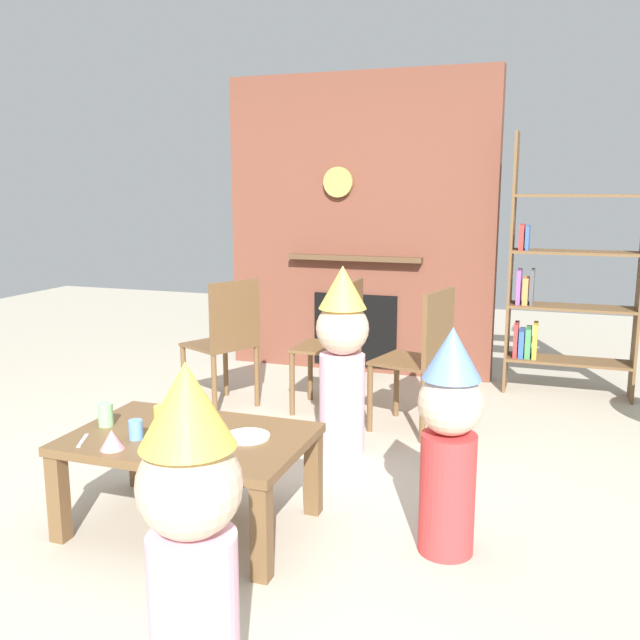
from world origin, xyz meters
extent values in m
plane|color=#BCB29E|center=(0.00, 0.00, 0.00)|extent=(12.00, 12.00, 0.00)
cube|color=brown|center=(-0.27, 2.60, 1.20)|extent=(2.20, 0.18, 2.40)
cube|color=black|center=(-0.27, 2.50, 0.35)|extent=(0.70, 0.02, 0.60)
cube|color=brown|center=(-0.27, 2.46, 0.95)|extent=(1.10, 0.10, 0.04)
cylinder|color=tan|center=(-0.41, 2.48, 1.55)|extent=(0.24, 0.04, 0.24)
cube|color=brown|center=(0.96, 2.40, 0.95)|extent=(0.02, 0.28, 1.90)
cube|color=brown|center=(1.40, 2.40, 0.25)|extent=(0.86, 0.28, 0.02)
cube|color=brown|center=(1.40, 2.40, 0.65)|extent=(0.86, 0.28, 0.02)
cube|color=brown|center=(1.40, 2.40, 1.05)|extent=(0.86, 0.28, 0.02)
cube|color=brown|center=(1.40, 2.40, 1.45)|extent=(0.86, 0.28, 0.02)
cube|color=#B23333|center=(1.02, 2.40, 0.39)|extent=(0.03, 0.20, 0.25)
cube|color=#3359A5|center=(1.06, 2.40, 0.36)|extent=(0.04, 0.20, 0.20)
cube|color=#3F8C4C|center=(1.11, 2.40, 0.37)|extent=(0.04, 0.20, 0.22)
cube|color=gold|center=(1.16, 2.40, 0.39)|extent=(0.03, 0.20, 0.26)
cube|color=#8C4C99|center=(1.02, 2.40, 0.79)|extent=(0.03, 0.20, 0.25)
cube|color=#D87F3F|center=(1.07, 2.40, 0.76)|extent=(0.04, 0.20, 0.20)
cube|color=#4C4C51|center=(1.12, 2.40, 0.79)|extent=(0.02, 0.20, 0.26)
cube|color=#B23333|center=(1.02, 2.40, 1.15)|extent=(0.03, 0.20, 0.18)
cube|color=#3359A5|center=(1.07, 2.40, 1.15)|extent=(0.02, 0.20, 0.18)
cube|color=brown|center=(-0.21, -0.32, 0.41)|extent=(1.04, 0.69, 0.04)
cube|color=brown|center=(-0.69, -0.62, 0.20)|extent=(0.07, 0.07, 0.39)
cube|color=brown|center=(0.26, -0.62, 0.20)|extent=(0.07, 0.07, 0.39)
cube|color=brown|center=(-0.69, -0.02, 0.20)|extent=(0.07, 0.07, 0.39)
cube|color=brown|center=(0.26, -0.02, 0.20)|extent=(0.07, 0.07, 0.39)
cylinder|color=#8CD18C|center=(-0.63, -0.34, 0.48)|extent=(0.07, 0.07, 0.11)
cylinder|color=#F2CC4C|center=(-0.38, -0.27, 0.48)|extent=(0.07, 0.07, 0.10)
cylinder|color=#669EE0|center=(-0.40, -0.44, 0.47)|extent=(0.06, 0.06, 0.09)
cylinder|color=white|center=(-0.04, -0.48, 0.44)|extent=(0.21, 0.21, 0.01)
cylinder|color=white|center=(0.05, -0.27, 0.44)|extent=(0.20, 0.20, 0.01)
cone|color=pink|center=(-0.43, -0.57, 0.47)|extent=(0.10, 0.10, 0.08)
cube|color=silver|center=(-0.61, -0.54, 0.43)|extent=(0.08, 0.14, 0.01)
cylinder|color=#EAB2C6|center=(0.37, -1.33, 0.28)|extent=(0.25, 0.25, 0.56)
sphere|color=beige|center=(0.37, -1.33, 0.71)|extent=(0.29, 0.29, 0.29)
cone|color=#F2D14C|center=(0.37, -1.33, 0.94)|extent=(0.26, 0.26, 0.23)
cylinder|color=#D13838|center=(0.90, -0.17, 0.26)|extent=(0.23, 0.23, 0.51)
sphere|color=beige|center=(0.90, -0.17, 0.65)|extent=(0.27, 0.27, 0.27)
cone|color=#668CE5|center=(0.90, -0.17, 0.85)|extent=(0.24, 0.24, 0.21)
cylinder|color=#EAB2C6|center=(0.16, 0.76, 0.29)|extent=(0.26, 0.26, 0.58)
sphere|color=beige|center=(0.16, 0.76, 0.73)|extent=(0.30, 0.30, 0.30)
cone|color=#F2D14C|center=(0.16, 0.76, 0.96)|extent=(0.27, 0.27, 0.24)
cube|color=brown|center=(-0.89, 1.30, 0.44)|extent=(0.54, 0.54, 0.02)
cube|color=brown|center=(-0.73, 1.22, 0.68)|extent=(0.21, 0.37, 0.45)
cylinder|color=brown|center=(-0.97, 1.54, 0.21)|extent=(0.04, 0.04, 0.43)
cylinder|color=brown|center=(-1.14, 1.22, 0.21)|extent=(0.04, 0.04, 0.43)
cylinder|color=brown|center=(-0.65, 1.38, 0.21)|extent=(0.04, 0.04, 0.43)
cylinder|color=brown|center=(-0.81, 1.06, 0.21)|extent=(0.04, 0.04, 0.43)
cube|color=brown|center=(-0.17, 1.46, 0.44)|extent=(0.40, 0.40, 0.02)
cube|color=brown|center=(0.02, 1.46, 0.68)|extent=(0.03, 0.40, 0.45)
cylinder|color=brown|center=(-0.35, 1.64, 0.21)|extent=(0.04, 0.04, 0.43)
cylinder|color=brown|center=(-0.35, 1.28, 0.21)|extent=(0.04, 0.04, 0.43)
cylinder|color=brown|center=(0.01, 1.64, 0.21)|extent=(0.04, 0.04, 0.43)
cylinder|color=brown|center=(0.01, 1.28, 0.21)|extent=(0.04, 0.04, 0.43)
cube|color=brown|center=(0.44, 1.27, 0.44)|extent=(0.49, 0.49, 0.02)
cube|color=brown|center=(0.62, 1.22, 0.68)|extent=(0.13, 0.39, 0.45)
cylinder|color=brown|center=(0.32, 1.49, 0.21)|extent=(0.04, 0.04, 0.43)
cylinder|color=brown|center=(0.22, 1.14, 0.21)|extent=(0.04, 0.04, 0.43)
cylinder|color=brown|center=(0.66, 1.40, 0.21)|extent=(0.04, 0.04, 0.43)
cylinder|color=brown|center=(0.57, 1.05, 0.21)|extent=(0.04, 0.04, 0.43)
camera|label=1|loc=(1.27, -2.86, 1.49)|focal=38.67mm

